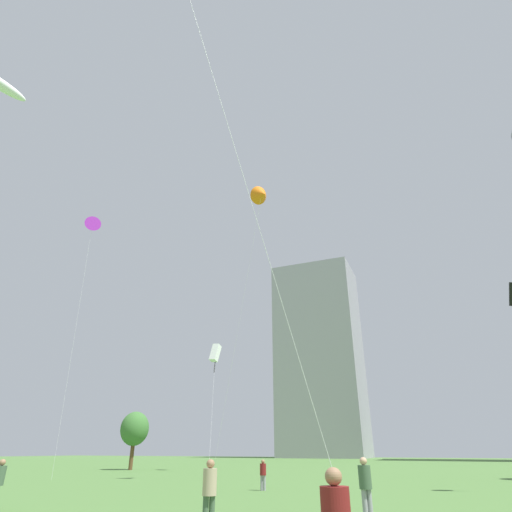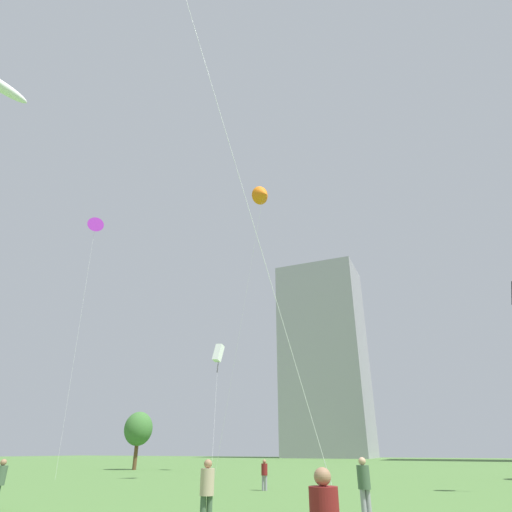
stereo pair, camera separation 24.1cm
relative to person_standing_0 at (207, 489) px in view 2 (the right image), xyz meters
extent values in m
cylinder|color=tan|center=(0.00, 0.00, 0.18)|extent=(0.41, 0.41, 0.71)
sphere|color=#997051|center=(0.00, 0.00, 0.66)|extent=(0.24, 0.24, 0.24)
cylinder|color=gray|center=(3.76, 4.06, -0.61)|extent=(0.17, 0.17, 0.91)
cylinder|color=gray|center=(3.62, 3.93, -0.61)|extent=(0.17, 0.17, 0.91)
cylinder|color=#3F593F|center=(3.69, 4.00, 0.20)|extent=(0.42, 0.42, 0.72)
sphere|color=tan|center=(3.69, 4.00, 0.68)|extent=(0.25, 0.25, 0.25)
cylinder|color=gray|center=(-3.92, 12.85, -0.68)|extent=(0.15, 0.15, 0.77)
cylinder|color=gray|center=(-4.07, 12.81, -0.68)|extent=(0.15, 0.15, 0.77)
cylinder|color=maroon|center=(-4.00, 12.83, 0.01)|extent=(0.35, 0.35, 0.61)
sphere|color=#997051|center=(-4.00, 12.83, 0.42)|extent=(0.21, 0.21, 0.21)
cylinder|color=#3F593F|center=(-9.50, 0.31, 0.14)|extent=(0.40, 0.40, 0.68)
sphere|color=#997051|center=(-9.50, 0.31, 0.60)|extent=(0.23, 0.23, 0.23)
sphere|color=#997051|center=(5.24, -5.44, 0.69)|extent=(0.25, 0.25, 0.25)
cylinder|color=silver|center=(-8.37, 17.97, 10.34)|extent=(4.99, 1.69, 22.82)
cone|color=orange|center=(-5.88, 17.14, 21.75)|extent=(2.33, 2.32, 1.98)
cylinder|color=silver|center=(1.28, -4.02, 13.77)|extent=(6.94, 4.02, 29.69)
cylinder|color=silver|center=(-24.19, 15.72, 10.91)|extent=(2.79, 1.91, 23.96)
cone|color=purple|center=(-25.58, 16.66, 22.89)|extent=(1.96, 2.04, 1.68)
cylinder|color=silver|center=(-15.98, 27.23, 5.30)|extent=(5.65, 9.97, 12.74)
cube|color=white|center=(-18.80, 32.21, 11.66)|extent=(1.00, 1.34, 2.24)
cylinder|color=black|center=(-18.80, 32.21, 10.35)|extent=(0.11, 0.32, 2.03)
cylinder|color=brown|center=(-28.92, 31.25, 0.56)|extent=(0.45, 0.45, 3.26)
ellipsoid|color=#3D7033|center=(-28.92, 31.25, 3.35)|extent=(3.31, 3.31, 3.81)
cube|color=#939399|center=(-30.75, 117.36, 27.47)|extent=(25.14, 19.43, 57.09)
camera|label=1|loc=(7.10, -12.15, 1.03)|focal=29.71mm
camera|label=2|loc=(7.32, -12.04, 1.03)|focal=29.71mm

